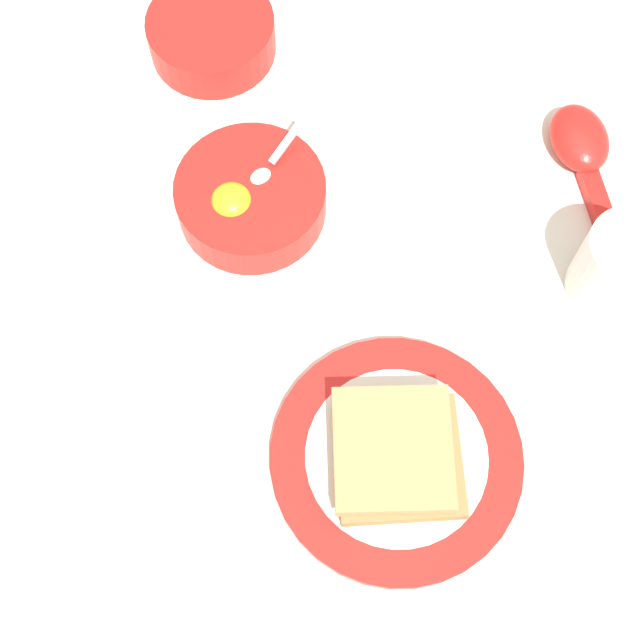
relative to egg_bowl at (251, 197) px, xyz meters
name	(u,v)px	position (x,y,z in m)	size (l,w,h in m)	color
ground_plane	(333,195)	(-0.07, 0.04, -0.02)	(3.00, 3.00, 0.00)	silver
egg_bowl	(251,197)	(0.00, 0.00, 0.00)	(0.15, 0.15, 0.07)	red
toast_plate	(396,458)	(0.06, 0.28, -0.02)	(0.22, 0.22, 0.01)	red
toast_sandwich	(396,454)	(0.06, 0.28, 0.01)	(0.15, 0.16, 0.04)	#9E7042
soup_spoon	(581,146)	(-0.29, 0.17, -0.01)	(0.11, 0.15, 0.04)	red
congee_bowl	(212,34)	(-0.09, -0.18, 0.00)	(0.13, 0.13, 0.04)	red
drinking_cup	(620,265)	(-0.21, 0.29, 0.02)	(0.08, 0.08, 0.09)	silver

